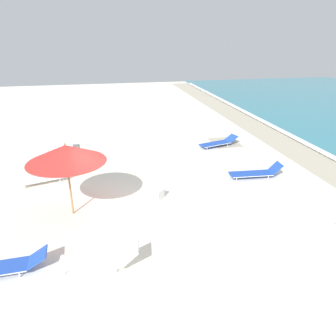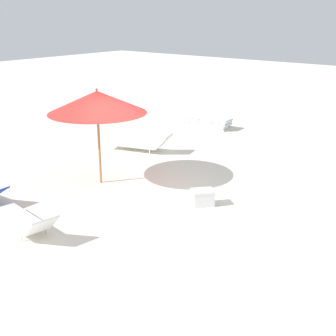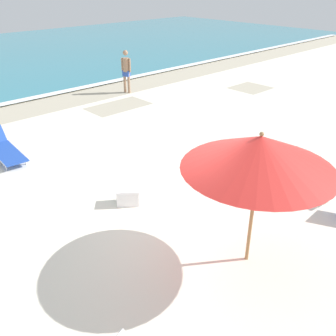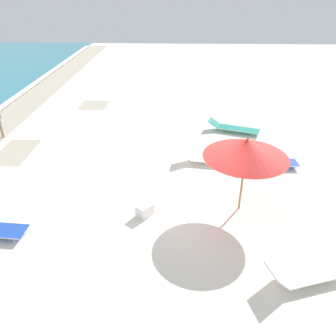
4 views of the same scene
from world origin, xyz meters
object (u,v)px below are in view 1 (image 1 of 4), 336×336
at_px(sun_lounger_near_water_right, 256,172).
at_px(lounger_stack, 54,147).
at_px(sun_lounger_under_umbrella, 100,260).
at_px(cooler_box, 157,194).
at_px(beach_umbrella, 66,154).
at_px(sun_lounger_mid_beach_solo, 218,142).
at_px(sun_lounger_near_water_left, 2,267).
at_px(sun_lounger_beside_umbrella, 47,177).

bearing_deg(sun_lounger_near_water_right, lounger_stack, -117.58).
xyz_separation_m(sun_lounger_under_umbrella, cooler_box, (-3.31, 2.06, -0.03)).
xyz_separation_m(beach_umbrella, sun_lounger_mid_beach_solo, (-5.55, 7.06, -1.87)).
bearing_deg(sun_lounger_near_water_left, sun_lounger_mid_beach_solo, 130.58).
relative_size(sun_lounger_near_water_left, sun_lounger_mid_beach_solo, 0.98).
xyz_separation_m(sun_lounger_under_umbrella, sun_lounger_near_water_left, (-0.25, -2.35, -0.01)).
bearing_deg(sun_lounger_near_water_right, beach_umbrella, -74.56).
bearing_deg(sun_lounger_beside_umbrella, lounger_stack, 165.22).
distance_m(sun_lounger_beside_umbrella, cooler_box, 4.63).
distance_m(sun_lounger_under_umbrella, sun_lounger_near_water_left, 2.37).
height_order(sun_lounger_beside_umbrella, sun_lounger_mid_beach_solo, sun_lounger_beside_umbrella).
height_order(beach_umbrella, sun_lounger_near_water_right, beach_umbrella).
bearing_deg(sun_lounger_under_umbrella, lounger_stack, -159.75).
bearing_deg(cooler_box, sun_lounger_beside_umbrella, 99.65).
height_order(sun_lounger_under_umbrella, cooler_box, sun_lounger_under_umbrella).
xyz_separation_m(lounger_stack, sun_lounger_near_water_left, (9.28, -0.26, -0.00)).
bearing_deg(sun_lounger_near_water_right, sun_lounger_under_umbrella, -51.60).
height_order(beach_umbrella, sun_lounger_beside_umbrella, beach_umbrella).
bearing_deg(sun_lounger_beside_umbrella, cooler_box, 42.66).
bearing_deg(sun_lounger_under_umbrella, cooler_box, 155.94).
bearing_deg(beach_umbrella, cooler_box, 98.26).
height_order(sun_lounger_mid_beach_solo, cooler_box, sun_lounger_mid_beach_solo).
bearing_deg(sun_lounger_near_water_right, sun_lounger_near_water_left, -60.76).
bearing_deg(beach_umbrella, sun_lounger_mid_beach_solo, 128.16).
distance_m(lounger_stack, sun_lounger_beside_umbrella, 3.88).
xyz_separation_m(sun_lounger_near_water_left, cooler_box, (-3.06, 4.41, -0.02)).
bearing_deg(sun_lounger_near_water_left, cooler_box, 121.70).
height_order(lounger_stack, sun_lounger_under_umbrella, sun_lounger_under_umbrella).
relative_size(sun_lounger_under_umbrella, sun_lounger_near_water_right, 0.97).
bearing_deg(beach_umbrella, sun_lounger_beside_umbrella, -157.91).
relative_size(sun_lounger_under_umbrella, sun_lounger_beside_umbrella, 0.97).
bearing_deg(cooler_box, sun_lounger_near_water_left, 164.71).
bearing_deg(sun_lounger_under_umbrella, sun_lounger_mid_beach_solo, 151.37).
relative_size(sun_lounger_under_umbrella, sun_lounger_mid_beach_solo, 0.94).
bearing_deg(sun_lounger_near_water_left, lounger_stack, 175.34).
height_order(beach_umbrella, sun_lounger_near_water_left, beach_umbrella).
xyz_separation_m(sun_lounger_beside_umbrella, sun_lounger_mid_beach_solo, (-2.79, 8.18, -0.01)).
height_order(beach_umbrella, lounger_stack, beach_umbrella).
xyz_separation_m(sun_lounger_beside_umbrella, cooler_box, (2.34, 4.00, -0.03)).
bearing_deg(sun_lounger_under_umbrella, sun_lounger_near_water_right, 132.17).
bearing_deg(sun_lounger_near_water_left, sun_lounger_near_water_right, 112.10).
bearing_deg(lounger_stack, sun_lounger_near_water_left, -6.42).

